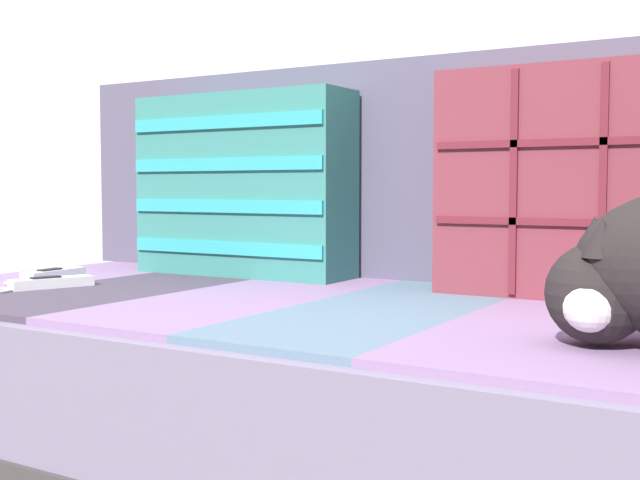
# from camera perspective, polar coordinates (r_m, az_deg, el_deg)

# --- Properties ---
(couch) EXTENTS (1.92, 0.85, 0.38)m
(couch) POSITION_cam_1_polar(r_m,az_deg,el_deg) (1.30, 5.60, -12.90)
(couch) COLOR #3D3838
(couch) RESTS_ON ground_plane
(sofa_backrest) EXTENTS (1.88, 0.14, 0.43)m
(sofa_backrest) POSITION_cam_1_polar(r_m,az_deg,el_deg) (1.57, 11.26, 4.92)
(sofa_backrest) COLOR #514C60
(sofa_backrest) RESTS_ON couch
(throw_pillow_quilted) EXTENTS (0.42, 0.14, 0.38)m
(throw_pillow_quilted) POSITION_cam_1_polar(r_m,az_deg,el_deg) (1.37, 17.21, 3.92)
(throw_pillow_quilted) COLOR brown
(throw_pillow_quilted) RESTS_ON couch
(throw_pillow_striped) EXTENTS (0.47, 0.14, 0.37)m
(throw_pillow_striped) POSITION_cam_1_polar(r_m,az_deg,el_deg) (1.66, -5.48, 3.90)
(throw_pillow_striped) COLOR #337A70
(throw_pillow_striped) RESTS_ON couch
(game_remote_near) EXTENTS (0.06, 0.19, 0.02)m
(game_remote_near) POSITION_cam_1_polar(r_m,az_deg,el_deg) (1.66, -18.59, -2.36)
(game_remote_near) COLOR white
(game_remote_near) RESTS_ON couch
(game_remote_far) EXTENTS (0.11, 0.19, 0.02)m
(game_remote_far) POSITION_cam_1_polar(r_m,az_deg,el_deg) (1.52, -18.81, -2.92)
(game_remote_far) COLOR white
(game_remote_far) RESTS_ON couch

